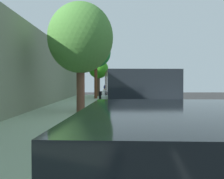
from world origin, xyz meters
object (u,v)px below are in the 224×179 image
(parked_suv_silver_far, at_px, (137,107))
(street_tree_near_cyclist, at_px, (98,69))
(street_tree_far_end, at_px, (80,38))
(cyclist_with_backpack, at_px, (106,99))
(parked_suv_tan_mid, at_px, (119,93))
(parked_sedan_red_second, at_px, (120,93))
(bicycle_at_curb, at_px, (111,114))
(parked_pickup_grey_nearest, at_px, (117,90))
(street_tree_mid_block, at_px, (96,53))

(parked_suv_silver_far, relative_size, street_tree_near_cyclist, 1.16)
(parked_suv_silver_far, distance_m, street_tree_far_end, 7.81)
(cyclist_with_backpack, bearing_deg, street_tree_far_end, -58.90)
(parked_suv_silver_far, xyz_separation_m, street_tree_near_cyclist, (2.31, -24.81, 2.12))
(parked_suv_tan_mid, relative_size, street_tree_far_end, 0.85)
(parked_suv_tan_mid, distance_m, cyclist_with_backpack, 4.80)
(parked_sedan_red_second, xyz_separation_m, street_tree_far_end, (2.24, 9.72, 3.18))
(parked_sedan_red_second, relative_size, bicycle_at_curb, 2.86)
(parked_suv_tan_mid, bearing_deg, cyclist_with_backpack, 81.77)
(street_tree_far_end, bearing_deg, bicycle_at_curb, 120.20)
(parked_sedan_red_second, bearing_deg, bicycle_at_curb, 86.91)
(parked_pickup_grey_nearest, bearing_deg, bicycle_at_curb, 88.38)
(parked_sedan_red_second, xyz_separation_m, street_tree_mid_block, (2.24, -3.18, 3.71))
(parked_suv_tan_mid, height_order, cyclist_with_backpack, parked_suv_tan_mid)
(parked_pickup_grey_nearest, height_order, bicycle_at_curb, parked_pickup_grey_nearest)
(street_tree_far_end, bearing_deg, cyclist_with_backpack, 121.10)
(parked_pickup_grey_nearest, height_order, street_tree_mid_block, street_tree_mid_block)
(parked_pickup_grey_nearest, bearing_deg, street_tree_near_cyclist, -29.99)
(parked_suv_silver_far, distance_m, street_tree_mid_block, 20.19)
(parked_pickup_grey_nearest, xyz_separation_m, parked_suv_tan_mid, (0.09, 14.20, 0.13))
(parked_suv_silver_far, relative_size, bicycle_at_curb, 3.10)
(parked_suv_silver_far, distance_m, street_tree_near_cyclist, 25.01)
(parked_sedan_red_second, relative_size, street_tree_near_cyclist, 1.07)
(parked_suv_silver_far, xyz_separation_m, bicycle_at_curb, (0.74, -4.18, -0.66))
(parked_pickup_grey_nearest, distance_m, street_tree_near_cyclist, 3.32)
(cyclist_with_backpack, bearing_deg, parked_suv_silver_far, 101.78)
(parked_suv_silver_far, height_order, bicycle_at_curb, parked_suv_silver_far)
(parked_pickup_grey_nearest, bearing_deg, cyclist_with_backpack, 87.67)
(cyclist_with_backpack, xyz_separation_m, street_tree_far_end, (1.34, -2.23, 2.97))
(cyclist_with_backpack, xyz_separation_m, street_tree_near_cyclist, (1.34, -20.17, 2.18))
(parked_sedan_red_second, height_order, street_tree_far_end, street_tree_far_end)
(bicycle_at_curb, relative_size, street_tree_mid_block, 0.27)
(parked_sedan_red_second, relative_size, street_tree_mid_block, 0.77)
(parked_sedan_red_second, bearing_deg, street_tree_mid_block, -54.89)
(cyclist_with_backpack, bearing_deg, street_tree_mid_block, -84.93)
(street_tree_near_cyclist, bearing_deg, street_tree_far_end, 90.00)
(parked_sedan_red_second, distance_m, parked_suv_silver_far, 16.59)
(parked_pickup_grey_nearest, distance_m, street_tree_mid_block, 5.64)
(bicycle_at_curb, height_order, street_tree_far_end, street_tree_far_end)
(cyclist_with_backpack, bearing_deg, bicycle_at_curb, 115.65)
(street_tree_near_cyclist, bearing_deg, bicycle_at_curb, 94.34)
(street_tree_near_cyclist, height_order, street_tree_mid_block, street_tree_mid_block)
(bicycle_at_curb, bearing_deg, parked_pickup_grey_nearest, -91.62)
(parked_suv_silver_far, bearing_deg, bicycle_at_curb, -79.89)
(street_tree_near_cyclist, bearing_deg, parked_sedan_red_second, 105.20)
(street_tree_near_cyclist, bearing_deg, parked_pickup_grey_nearest, 150.01)
(cyclist_with_backpack, bearing_deg, parked_sedan_red_second, -94.27)
(parked_sedan_red_second, distance_m, cyclist_with_backpack, 11.98)
(parked_suv_tan_mid, xyz_separation_m, street_tree_far_end, (2.03, 2.53, 2.91))
(parked_suv_tan_mid, bearing_deg, street_tree_far_end, 51.23)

